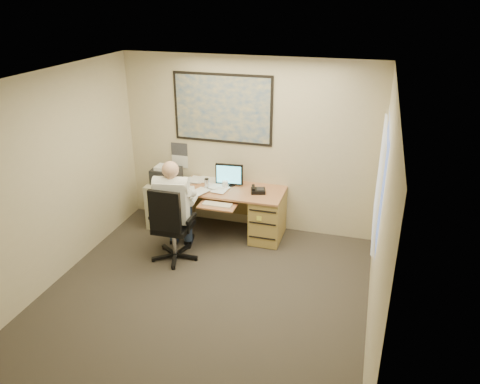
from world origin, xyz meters
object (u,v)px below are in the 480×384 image
(desk, at_px, (252,209))
(filing_cabinet, at_px, (168,199))
(office_chair, at_px, (172,239))
(person, at_px, (173,211))

(desk, xyz_separation_m, filing_cabinet, (-1.42, -0.00, -0.01))
(filing_cabinet, distance_m, office_chair, 1.15)
(filing_cabinet, distance_m, person, 1.11)
(filing_cabinet, height_order, person, person)
(desk, distance_m, person, 1.33)
(desk, height_order, office_chair, office_chair)
(desk, bearing_deg, person, -133.54)
(filing_cabinet, relative_size, office_chair, 0.89)
(filing_cabinet, height_order, office_chair, office_chair)
(person, bearing_deg, office_chair, -101.30)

